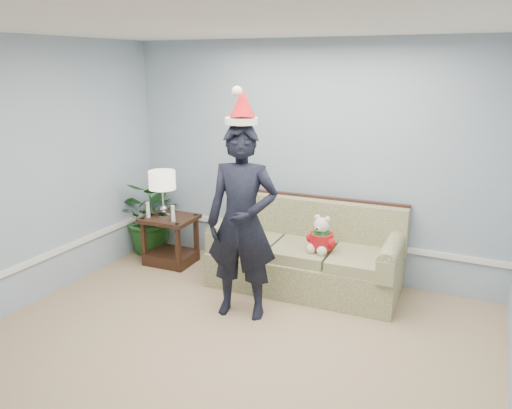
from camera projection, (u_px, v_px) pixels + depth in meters
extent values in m
cube|color=tan|center=(193.00, 382.00, 3.96)|extent=(4.50, 5.00, 0.02)
cube|color=white|center=(179.00, 18.00, 3.22)|extent=(4.50, 5.00, 0.02)
cube|color=#8A9DB1|center=(307.00, 160.00, 5.76)|extent=(4.50, 0.02, 2.70)
cube|color=white|center=(304.00, 234.00, 5.99)|extent=(4.48, 0.03, 0.06)
cube|color=#4E5E2C|center=(304.00, 271.00, 5.57)|extent=(2.10, 0.97, 0.39)
cube|color=#4E5E2C|center=(251.00, 242.00, 5.72)|extent=(0.64, 0.73, 0.12)
cube|color=#4E5E2C|center=(303.00, 251.00, 5.45)|extent=(0.64, 0.73, 0.12)
cube|color=#4E5E2C|center=(361.00, 260.00, 5.19)|extent=(0.64, 0.73, 0.12)
cube|color=#4E5E2C|center=(315.00, 222.00, 5.73)|extent=(2.06, 0.29, 0.55)
cube|color=#321912|center=(318.00, 198.00, 5.71)|extent=(2.06, 0.15, 0.05)
cube|color=#4E5E2C|center=(230.00, 232.00, 5.88)|extent=(0.22, 0.89, 0.24)
cube|color=#4E5E2C|center=(392.00, 258.00, 5.09)|extent=(0.22, 0.89, 0.24)
cube|color=#341F13|center=(169.00, 219.00, 6.15)|extent=(0.65, 0.56, 0.05)
cube|color=#341F13|center=(171.00, 257.00, 6.29)|extent=(0.59, 0.49, 0.14)
cube|color=#341F13|center=(144.00, 242.00, 6.15)|extent=(0.05, 0.05, 0.61)
cube|color=#341F13|center=(178.00, 248.00, 5.94)|extent=(0.05, 0.05, 0.61)
cube|color=#341F13|center=(163.00, 232.00, 6.51)|extent=(0.05, 0.05, 0.61)
cube|color=#341F13|center=(196.00, 238.00, 6.29)|extent=(0.05, 0.05, 0.61)
cylinder|color=silver|center=(164.00, 216.00, 6.13)|extent=(0.15, 0.15, 0.03)
sphere|color=silver|center=(164.00, 209.00, 6.11)|extent=(0.09, 0.09, 0.09)
cylinder|color=silver|center=(163.00, 198.00, 6.07)|extent=(0.02, 0.02, 0.32)
cylinder|color=beige|center=(162.00, 180.00, 6.01)|extent=(0.32, 0.32, 0.22)
cylinder|color=silver|center=(148.00, 213.00, 6.09)|extent=(0.05, 0.05, 0.11)
cylinder|color=white|center=(148.00, 206.00, 6.07)|extent=(0.04, 0.04, 0.09)
cylinder|color=silver|center=(173.00, 217.00, 5.94)|extent=(0.05, 0.05, 0.11)
cylinder|color=white|center=(173.00, 209.00, 5.91)|extent=(0.04, 0.04, 0.09)
imported|color=#1D521B|center=(153.00, 216.00, 6.54)|extent=(0.95, 0.84, 0.99)
imported|color=black|center=(242.00, 223.00, 4.78)|extent=(0.77, 0.59, 1.91)
cylinder|color=silver|center=(241.00, 121.00, 4.51)|extent=(0.39, 0.39, 0.06)
cone|color=red|center=(243.00, 104.00, 4.50)|extent=(0.36, 0.40, 0.35)
sphere|color=silver|center=(237.00, 91.00, 4.37)|extent=(0.09, 0.09, 0.09)
sphere|color=silver|center=(321.00, 241.00, 5.26)|extent=(0.23, 0.23, 0.23)
cylinder|color=red|center=(321.00, 241.00, 5.26)|extent=(0.28, 0.28, 0.16)
cylinder|color=#106B1F|center=(322.00, 232.00, 5.24)|extent=(0.19, 0.19, 0.03)
sphere|color=silver|center=(312.00, 249.00, 5.21)|extent=(0.11, 0.11, 0.11)
sphere|color=silver|center=(324.00, 251.00, 5.16)|extent=(0.11, 0.11, 0.11)
sphere|color=silver|center=(322.00, 225.00, 5.20)|extent=(0.16, 0.16, 0.16)
sphere|color=black|center=(319.00, 229.00, 5.12)|extent=(0.02, 0.02, 0.02)
sphere|color=silver|center=(317.00, 218.00, 5.22)|extent=(0.06, 0.06, 0.06)
sphere|color=silver|center=(328.00, 219.00, 5.17)|extent=(0.06, 0.06, 0.06)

